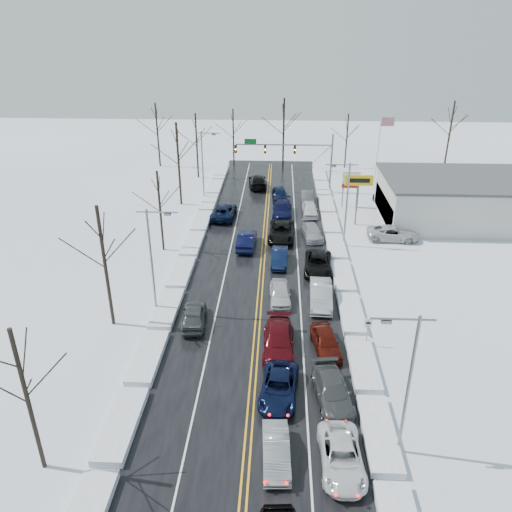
# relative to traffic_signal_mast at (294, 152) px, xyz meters

# --- Properties ---
(ground) EXTENTS (160.00, 160.00, 0.00)m
(ground) POSITION_rel_traffic_signal_mast_xyz_m (-3.45, -27.99, -5.48)
(ground) COLOR white
(ground) RESTS_ON ground
(road_surface) EXTENTS (14.00, 84.00, 0.01)m
(road_surface) POSITION_rel_traffic_signal_mast_xyz_m (-3.45, -25.99, -5.47)
(road_surface) COLOR black
(road_surface) RESTS_ON ground
(snow_bank_left) EXTENTS (1.86, 72.00, 0.50)m
(snow_bank_left) POSITION_rel_traffic_signal_mast_xyz_m (-11.05, -25.99, -5.48)
(snow_bank_left) COLOR white
(snow_bank_left) RESTS_ON ground
(snow_bank_right) EXTENTS (1.86, 72.00, 0.50)m
(snow_bank_right) POSITION_rel_traffic_signal_mast_xyz_m (4.15, -25.99, -5.48)
(snow_bank_right) COLOR white
(snow_bank_right) RESTS_ON ground
(traffic_signal_mast) EXTENTS (13.28, 0.39, 8.00)m
(traffic_signal_mast) POSITION_rel_traffic_signal_mast_xyz_m (0.00, 0.00, 0.00)
(traffic_signal_mast) COLOR slate
(traffic_signal_mast) RESTS_ON ground
(tires_plus_sign) EXTENTS (3.20, 0.34, 6.00)m
(tires_plus_sign) POSITION_rel_traffic_signal_mast_xyz_m (7.05, -12.00, -0.49)
(tires_plus_sign) COLOR slate
(tires_plus_sign) RESTS_ON ground
(used_vehicles_sign) EXTENTS (2.20, 0.22, 4.65)m
(used_vehicles_sign) POSITION_rel_traffic_signal_mast_xyz_m (7.05, -5.99, -2.16)
(used_vehicles_sign) COLOR slate
(used_vehicles_sign) RESTS_ON ground
(speed_limit_sign) EXTENTS (0.55, 0.09, 2.35)m
(speed_limit_sign) POSITION_rel_traffic_signal_mast_xyz_m (4.75, -35.99, -3.84)
(speed_limit_sign) COLOR slate
(speed_limit_sign) RESTS_ON ground
(flagpole) EXTENTS (1.87, 1.20, 10.00)m
(flagpole) POSITION_rel_traffic_signal_mast_xyz_m (11.72, 2.01, 0.45)
(flagpole) COLOR silver
(flagpole) RESTS_ON ground
(dealership_building) EXTENTS (20.40, 12.40, 5.30)m
(dealership_building) POSITION_rel_traffic_signal_mast_xyz_m (20.53, -9.99, -2.82)
(dealership_building) COLOR beige
(dealership_building) RESTS_ON ground
(streetlight_se) EXTENTS (3.20, 0.25, 9.00)m
(streetlight_se) POSITION_rel_traffic_signal_mast_xyz_m (4.85, -45.99, -0.17)
(streetlight_se) COLOR slate
(streetlight_se) RESTS_ON ground
(streetlight_ne) EXTENTS (3.20, 0.25, 9.00)m
(streetlight_ne) POSITION_rel_traffic_signal_mast_xyz_m (4.85, -17.99, -0.17)
(streetlight_ne) COLOR slate
(streetlight_ne) RESTS_ON ground
(streetlight_sw) EXTENTS (3.20, 0.25, 9.00)m
(streetlight_sw) POSITION_rel_traffic_signal_mast_xyz_m (-11.74, -31.99, -0.17)
(streetlight_sw) COLOR slate
(streetlight_sw) RESTS_ON ground
(streetlight_nw) EXTENTS (3.20, 0.25, 9.00)m
(streetlight_nw) POSITION_rel_traffic_signal_mast_xyz_m (-11.74, -3.99, -0.17)
(streetlight_nw) COLOR slate
(streetlight_nw) RESTS_ON ground
(tree_left_a) EXTENTS (3.60, 3.60, 9.00)m
(tree_left_a) POSITION_rel_traffic_signal_mast_xyz_m (-14.45, -47.99, 0.81)
(tree_left_a) COLOR #2D231C
(tree_left_a) RESTS_ON ground
(tree_left_b) EXTENTS (4.00, 4.00, 10.00)m
(tree_left_b) POSITION_rel_traffic_signal_mast_xyz_m (-14.95, -33.99, 1.51)
(tree_left_b) COLOR #2D231C
(tree_left_b) RESTS_ON ground
(tree_left_c) EXTENTS (3.40, 3.40, 8.50)m
(tree_left_c) POSITION_rel_traffic_signal_mast_xyz_m (-13.95, -19.99, 0.46)
(tree_left_c) COLOR #2D231C
(tree_left_c) RESTS_ON ground
(tree_left_d) EXTENTS (4.20, 4.20, 10.50)m
(tree_left_d) POSITION_rel_traffic_signal_mast_xyz_m (-14.65, -5.99, 1.86)
(tree_left_d) COLOR #2D231C
(tree_left_d) RESTS_ON ground
(tree_left_e) EXTENTS (3.80, 3.80, 9.50)m
(tree_left_e) POSITION_rel_traffic_signal_mast_xyz_m (-14.25, 6.01, 1.16)
(tree_left_e) COLOR #2D231C
(tree_left_e) RESTS_ON ground
(tree_far_a) EXTENTS (4.00, 4.00, 10.00)m
(tree_far_a) POSITION_rel_traffic_signal_mast_xyz_m (-21.45, 12.01, 1.51)
(tree_far_a) COLOR #2D231C
(tree_far_a) RESTS_ON ground
(tree_far_b) EXTENTS (3.60, 3.60, 9.00)m
(tree_far_b) POSITION_rel_traffic_signal_mast_xyz_m (-9.45, 13.01, 0.81)
(tree_far_b) COLOR #2D231C
(tree_far_b) RESTS_ON ground
(tree_far_c) EXTENTS (4.40, 4.40, 11.00)m
(tree_far_c) POSITION_rel_traffic_signal_mast_xyz_m (-1.45, 11.01, 2.21)
(tree_far_c) COLOR #2D231C
(tree_far_c) RESTS_ON ground
(tree_far_d) EXTENTS (3.40, 3.40, 8.50)m
(tree_far_d) POSITION_rel_traffic_signal_mast_xyz_m (8.55, 12.51, 0.46)
(tree_far_d) COLOR #2D231C
(tree_far_d) RESTS_ON ground
(tree_far_e) EXTENTS (4.20, 4.20, 10.50)m
(tree_far_e) POSITION_rel_traffic_signal_mast_xyz_m (24.55, 13.01, 1.86)
(tree_far_e) COLOR #2D231C
(tree_far_e) RESTS_ON ground
(queued_car_1) EXTENTS (1.70, 4.29, 1.39)m
(queued_car_1) POSITION_rel_traffic_signal_mast_xyz_m (-1.82, -46.95, -5.48)
(queued_car_1) COLOR #999CA0
(queued_car_1) RESTS_ON ground
(queued_car_2) EXTENTS (2.78, 5.26, 1.41)m
(queued_car_2) POSITION_rel_traffic_signal_mast_xyz_m (-1.70, -41.76, -5.48)
(queued_car_2) COLOR black
(queued_car_2) RESTS_ON ground
(queued_car_3) EXTENTS (2.31, 5.62, 1.63)m
(queued_car_3) POSITION_rel_traffic_signal_mast_xyz_m (-1.76, -36.86, -5.48)
(queued_car_3) COLOR #4C0A10
(queued_car_3) RESTS_ON ground
(queued_car_4) EXTENTS (1.96, 4.48, 1.50)m
(queued_car_4) POSITION_rel_traffic_signal_mast_xyz_m (-1.68, -29.85, -5.48)
(queued_car_4) COLOR silver
(queued_car_4) RESTS_ON ground
(queued_car_5) EXTENTS (1.69, 4.45, 1.45)m
(queued_car_5) POSITION_rel_traffic_signal_mast_xyz_m (-1.77, -22.76, -5.48)
(queued_car_5) COLOR black
(queued_car_5) RESTS_ON ground
(queued_car_6) EXTENTS (2.98, 6.11, 1.67)m
(queued_car_6) POSITION_rel_traffic_signal_mast_xyz_m (-1.60, -16.49, -5.48)
(queued_car_6) COLOR black
(queued_car_6) RESTS_ON ground
(queued_car_7) EXTENTS (2.47, 5.83, 1.68)m
(queued_car_7) POSITION_rel_traffic_signal_mast_xyz_m (-1.51, -9.59, -5.48)
(queued_car_7) COLOR black
(queued_car_7) RESTS_ON ground
(queued_car_8) EXTENTS (2.22, 4.83, 1.60)m
(queued_car_8) POSITION_rel_traffic_signal_mast_xyz_m (-1.88, -3.77, -5.48)
(queued_car_8) COLOR black
(queued_car_8) RESTS_ON ground
(queued_car_10) EXTENTS (2.41, 5.02, 1.38)m
(queued_car_10) POSITION_rel_traffic_signal_mast_xyz_m (1.73, -47.18, -5.48)
(queued_car_10) COLOR white
(queued_car_10) RESTS_ON ground
(queued_car_11) EXTENTS (2.79, 5.43, 1.51)m
(queued_car_11) POSITION_rel_traffic_signal_mast_xyz_m (1.69, -42.04, -5.48)
(queued_car_11) COLOR #404345
(queued_car_11) RESTS_ON ground
(queued_car_12) EXTENTS (2.40, 4.67, 1.52)m
(queued_car_12) POSITION_rel_traffic_signal_mast_xyz_m (1.70, -36.67, -5.48)
(queued_car_12) COLOR #481009
(queued_car_12) RESTS_ON ground
(queued_car_13) EXTENTS (2.00, 5.28, 1.72)m
(queued_car_13) POSITION_rel_traffic_signal_mast_xyz_m (1.77, -30.12, -5.48)
(queued_car_13) COLOR #ACAFB4
(queued_car_13) RESTS_ON ground
(queued_car_14) EXTENTS (2.98, 5.75, 1.55)m
(queued_car_14) POSITION_rel_traffic_signal_mast_xyz_m (1.93, -24.10, -5.48)
(queued_car_14) COLOR black
(queued_car_14) RESTS_ON ground
(queued_car_15) EXTENTS (2.50, 4.96, 1.38)m
(queued_car_15) POSITION_rel_traffic_signal_mast_xyz_m (1.79, -16.10, -5.48)
(queued_car_15) COLOR #9A9CA2
(queued_car_15) RESTS_ON ground
(queued_car_16) EXTENTS (1.90, 4.49, 1.52)m
(queued_car_16) POSITION_rel_traffic_signal_mast_xyz_m (1.87, -9.13, -5.48)
(queued_car_16) COLOR white
(queued_car_16) RESTS_ON ground
(queued_car_17) EXTENTS (1.65, 4.66, 1.53)m
(queued_car_17) POSITION_rel_traffic_signal_mast_xyz_m (1.76, -4.96, -5.48)
(queued_car_17) COLOR #434649
(queued_car_17) RESTS_ON ground
(oncoming_car_0) EXTENTS (1.99, 5.17, 1.68)m
(oncoming_car_0) POSITION_rel_traffic_signal_mast_xyz_m (-5.27, -18.91, -5.48)
(oncoming_car_0) COLOR black
(oncoming_car_0) RESTS_ON ground
(oncoming_car_1) EXTENTS (2.98, 5.91, 1.60)m
(oncoming_car_1) POSITION_rel_traffic_signal_mast_xyz_m (-8.60, -10.51, -5.48)
(oncoming_car_1) COLOR black
(oncoming_car_1) RESTS_ON ground
(oncoming_car_2) EXTENTS (3.00, 6.10, 1.71)m
(oncoming_car_2) POSITION_rel_traffic_signal_mast_xyz_m (-5.04, 1.76, -5.48)
(oncoming_car_2) COLOR black
(oncoming_car_2) RESTS_ON ground
(oncoming_car_3) EXTENTS (2.25, 4.78, 1.58)m
(oncoming_car_3) POSITION_rel_traffic_signal_mast_xyz_m (-8.50, -33.69, -5.48)
(oncoming_car_3) COLOR #424447
(oncoming_car_3) RESTS_ON ground
(parked_car_0) EXTENTS (5.76, 2.93, 1.56)m
(parked_car_0) POSITION_rel_traffic_signal_mast_xyz_m (10.57, -16.27, -5.48)
(parked_car_0) COLOR silver
(parked_car_0) RESTS_ON ground
(parked_car_1) EXTENTS (2.08, 5.02, 1.45)m
(parked_car_1) POSITION_rel_traffic_signal_mast_xyz_m (13.43, -10.59, -5.48)
(parked_car_1) COLOR #3B3D40
(parked_car_1) RESTS_ON ground
(parked_car_2) EXTENTS (2.42, 5.11, 1.69)m
(parked_car_2) POSITION_rel_traffic_signal_mast_xyz_m (11.58, -5.20, -5.48)
(parked_car_2) COLOR black
(parked_car_2) RESTS_ON ground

